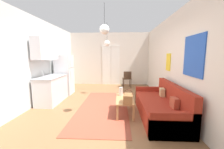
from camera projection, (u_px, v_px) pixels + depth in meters
ground_plane at (100, 114)px, 3.86m from camera, size 4.81×8.27×0.10m
wall_back at (109, 59)px, 7.51m from camera, size 4.41×0.13×2.80m
wall_right at (182, 63)px, 3.55m from camera, size 0.12×7.87×2.80m
wall_left at (21, 62)px, 3.78m from camera, size 0.12×7.87×2.80m
area_rug at (103, 107)px, 4.22m from camera, size 1.46×3.30×0.01m
couch at (162, 107)px, 3.56m from camera, size 0.92×2.16×0.85m
coffee_table at (125, 100)px, 3.74m from camera, size 0.47×0.98×0.42m
bamboo_vase at (121, 91)px, 4.00m from camera, size 0.11×0.11×0.46m
handbag at (128, 98)px, 3.38m from camera, size 0.26×0.36×0.34m
refrigerator at (65, 75)px, 5.61m from camera, size 0.63×0.62×1.60m
kitchen_counter at (50, 79)px, 4.60m from camera, size 0.63×1.29×2.14m
accent_chair at (127, 78)px, 6.84m from camera, size 0.46×0.44×0.81m
pendant_lamp_near at (104, 29)px, 3.26m from camera, size 0.23×0.23×0.72m
pendant_lamp_far at (107, 43)px, 5.17m from camera, size 0.21×0.21×0.86m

